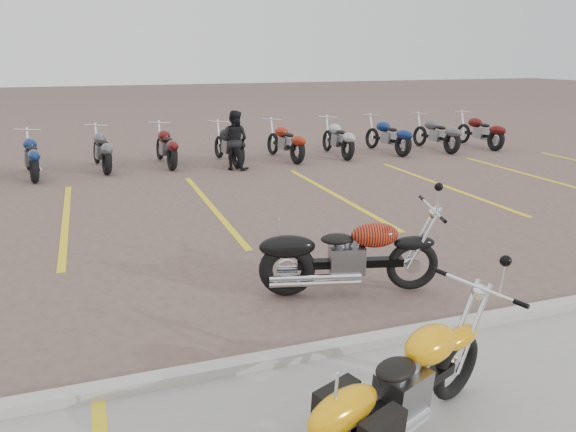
# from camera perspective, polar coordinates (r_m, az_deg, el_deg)

# --- Properties ---
(ground) EXTENTS (100.00, 100.00, 0.00)m
(ground) POSITION_cam_1_polar(r_m,az_deg,el_deg) (7.54, -1.36, -6.58)
(ground) COLOR #6E574E
(ground) RESTS_ON ground
(curb) EXTENTS (60.00, 0.18, 0.12)m
(curb) POSITION_cam_1_polar(r_m,az_deg,el_deg) (5.84, 4.98, -13.19)
(curb) COLOR #ADAAA3
(curb) RESTS_ON ground
(parking_stripes) EXTENTS (38.00, 5.50, 0.01)m
(parking_stripes) POSITION_cam_1_polar(r_m,az_deg,el_deg) (11.21, -7.79, 0.98)
(parking_stripes) COLOR yellow
(parking_stripes) RESTS_ON ground
(yellow_cruiser) EXTENTS (2.00, 0.95, 0.87)m
(yellow_cruiser) POSITION_cam_1_polar(r_m,az_deg,el_deg) (4.58, 11.12, -17.04)
(yellow_cruiser) COLOR black
(yellow_cruiser) RESTS_ON ground
(flame_cruiser) EXTENTS (2.23, 0.71, 0.93)m
(flame_cruiser) POSITION_cam_1_polar(r_m,az_deg,el_deg) (7.03, 5.84, -4.32)
(flame_cruiser) COLOR black
(flame_cruiser) RESTS_ON ground
(person_b) EXTENTS (0.94, 0.92, 1.53)m
(person_b) POSITION_cam_1_polar(r_m,az_deg,el_deg) (14.63, -5.44, 7.67)
(person_b) COLOR black
(person_b) RESTS_ON ground
(bg_bike_row) EXTENTS (18.92, 2.04, 1.10)m
(bg_bike_row) POSITION_cam_1_polar(r_m,az_deg,el_deg) (15.53, -9.35, 7.22)
(bg_bike_row) COLOR black
(bg_bike_row) RESTS_ON ground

